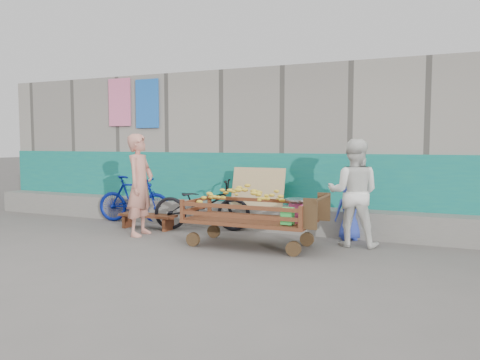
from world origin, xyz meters
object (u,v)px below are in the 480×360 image
at_px(bench, 148,218).
at_px(vendor_man, 140,185).
at_px(child, 350,212).
at_px(woman, 353,193).
at_px(bicycle_blue, 134,199).
at_px(banana_cart, 248,207).
at_px(bicycle_dark, 202,205).

bearing_deg(bench, vendor_man, -66.99).
distance_m(bench, child, 3.65).
bearing_deg(woman, vendor_man, 5.76).
distance_m(child, bicycle_blue, 4.27).
relative_size(banana_cart, woman, 1.28).
bearing_deg(bicycle_dark, bicycle_blue, 66.71).
distance_m(bicycle_dark, bicycle_blue, 1.65).
height_order(bench, bicycle_blue, bicycle_blue).
relative_size(woman, child, 1.76).
height_order(child, bicycle_blue, child).
relative_size(bench, child, 1.17).
xyz_separation_m(bicycle_dark, bicycle_blue, (-1.64, 0.20, 0.00)).
height_order(banana_cart, bench, banana_cart).
relative_size(bench, woman, 0.66).
xyz_separation_m(woman, child, (-0.13, 0.40, -0.36)).
bearing_deg(bench, woman, 1.34).
relative_size(child, bicycle_dark, 0.53).
relative_size(woman, bicycle_blue, 1.06).
relative_size(banana_cart, bicycle_blue, 1.36).
relative_size(banana_cart, vendor_man, 1.21).
xyz_separation_m(bench, bicycle_blue, (-0.66, 0.49, 0.27)).
distance_m(vendor_man, child, 3.56).
height_order(woman, bicycle_dark, woman).
bearing_deg(bench, banana_cart, -14.76).
height_order(vendor_man, woman, vendor_man).
distance_m(banana_cart, woman, 1.64).
bearing_deg(banana_cart, woman, 24.76).
bearing_deg(bicycle_dark, woman, -110.74).
relative_size(banana_cart, bicycle_dark, 1.19).
xyz_separation_m(bench, woman, (3.74, 0.09, 0.63)).
height_order(bench, child, child).
bearing_deg(child, bicycle_dark, -19.71).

